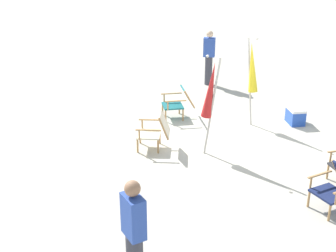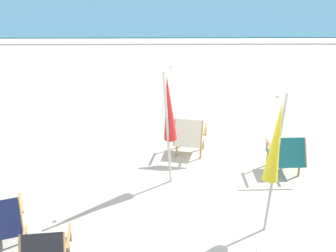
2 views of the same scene
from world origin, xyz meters
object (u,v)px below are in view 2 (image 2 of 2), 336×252
at_px(beach_chair_front_left, 287,154).
at_px(umbrella_furled_yellow, 276,143).
at_px(beach_chair_back_right, 2,219).
at_px(umbrella_furled_red, 169,109).
at_px(beach_chair_back_left, 189,136).

relative_size(beach_chair_front_left, umbrella_furled_yellow, 0.37).
bearing_deg(beach_chair_back_right, beach_chair_front_left, 24.10).
xyz_separation_m(beach_chair_front_left, umbrella_furled_red, (-2.10, -0.29, 0.96)).
bearing_deg(beach_chair_front_left, beach_chair_back_right, -155.90).
relative_size(beach_chair_front_left, beach_chair_back_left, 0.96).
bearing_deg(umbrella_furled_yellow, umbrella_furled_red, 138.26).
xyz_separation_m(beach_chair_back_left, umbrella_furled_yellow, (1.05, -2.36, 0.96)).
height_order(beach_chair_back_right, umbrella_furled_red, umbrella_furled_red).
bearing_deg(beach_chair_front_left, beach_chair_back_left, 155.46).
xyz_separation_m(umbrella_furled_red, umbrella_furled_yellow, (1.46, -1.30, 0.00)).
relative_size(beach_chair_back_left, umbrella_furled_red, 0.38).
relative_size(beach_chair_back_right, beach_chair_back_left, 1.13).
relative_size(beach_chair_back_right, umbrella_furled_red, 0.43).
height_order(beach_chair_back_right, beach_chair_back_left, beach_chair_back_left).
bearing_deg(beach_chair_back_right, beach_chair_back_left, 45.29).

